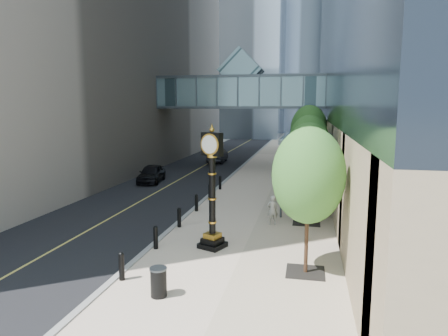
% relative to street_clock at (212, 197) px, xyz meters
% --- Properties ---
extents(ground, '(320.00, 320.00, 0.00)m').
position_rel_street_clock_xyz_m(ground, '(0.36, -4.85, -2.31)').
color(ground, gray).
rests_on(ground, ground).
extents(road, '(8.00, 180.00, 0.02)m').
position_rel_street_clock_xyz_m(road, '(-6.64, 35.15, -2.30)').
color(road, black).
rests_on(road, ground).
extents(sidewalk, '(8.00, 180.00, 0.06)m').
position_rel_street_clock_xyz_m(sidewalk, '(1.36, 35.15, -2.28)').
color(sidewalk, beige).
rests_on(sidewalk, ground).
extents(curb, '(0.25, 180.00, 0.07)m').
position_rel_street_clock_xyz_m(curb, '(-2.64, 35.15, -2.27)').
color(curb, gray).
rests_on(curb, ground).
extents(distant_tower_c, '(22.00, 22.00, 65.00)m').
position_rel_street_clock_xyz_m(distant_tower_c, '(-5.64, 115.15, 30.19)').
color(distant_tower_c, '#A7BED3').
rests_on(distant_tower_c, ground).
extents(skywalk, '(17.00, 4.20, 5.80)m').
position_rel_street_clock_xyz_m(skywalk, '(-2.64, 23.15, 5.40)').
color(skywalk, slate).
rests_on(skywalk, ground).
extents(entrance_canopy, '(3.00, 8.00, 4.38)m').
position_rel_street_clock_xyz_m(entrance_canopy, '(3.84, 9.15, 1.88)').
color(entrance_canopy, '#383F44').
rests_on(entrance_canopy, ground).
extents(bollard_row, '(0.20, 16.20, 0.90)m').
position_rel_street_clock_xyz_m(bollard_row, '(-2.34, 4.15, -1.80)').
color(bollard_row, black).
rests_on(bollard_row, sidewalk).
extents(street_trees, '(3.02, 28.53, 6.20)m').
position_rel_street_clock_xyz_m(street_trees, '(3.96, 11.52, 1.50)').
color(street_trees, black).
rests_on(street_trees, sidewalk).
extents(street_clock, '(1.27, 1.27, 5.19)m').
position_rel_street_clock_xyz_m(street_clock, '(0.00, 0.00, 0.00)').
color(street_clock, black).
rests_on(street_clock, sidewalk).
extents(trash_bin, '(0.57, 0.57, 0.90)m').
position_rel_street_clock_xyz_m(trash_bin, '(-0.63, -4.74, -1.80)').
color(trash_bin, black).
rests_on(trash_bin, sidewalk).
extents(pedestrian, '(0.65, 0.53, 1.55)m').
position_rel_street_clock_xyz_m(pedestrian, '(2.23, 3.96, -1.47)').
color(pedestrian, '#A9A79B').
rests_on(pedestrian, sidewalk).
extents(car_near, '(2.25, 4.39, 1.43)m').
position_rel_street_clock_xyz_m(car_near, '(-8.48, 14.03, -1.57)').
color(car_near, black).
rests_on(car_near, road).
extents(car_far, '(1.70, 4.58, 1.50)m').
position_rel_street_clock_xyz_m(car_far, '(-5.85, 26.79, -1.54)').
color(car_far, black).
rests_on(car_far, road).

